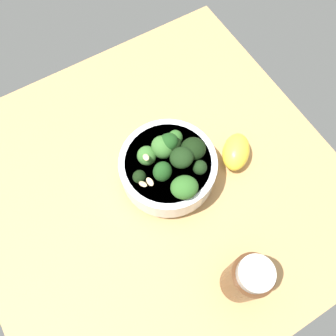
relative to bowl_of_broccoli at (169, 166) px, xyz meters
The scene contains 4 objects.
ground_plane 7.22cm from the bowl_of_broccoli, ahead, with size 68.93×68.93×3.33cm, color tan.
bowl_of_broccoli is the anchor object (origin of this frame).
lemon_wedge 13.75cm from the bowl_of_broccoli, 166.40° to the left, with size 7.78×5.13×5.13cm, color yellow.
bottle_tall 23.29cm from the bowl_of_broccoli, 89.84° to the left, with size 6.31×6.31×14.19cm.
Camera 1 is at (10.49, 22.16, 62.70)cm, focal length 37.17 mm.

